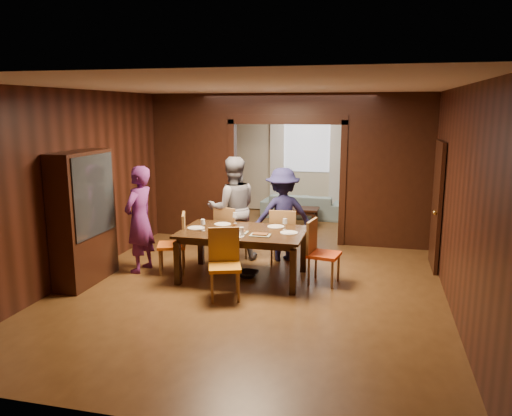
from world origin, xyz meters
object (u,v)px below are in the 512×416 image
(chair_far_l, at_px, (231,233))
(chair_near, at_px, (225,265))
(coffee_table, at_px, (301,217))
(chair_far_r, at_px, (284,236))
(hutch, at_px, (83,218))
(sofa, at_px, (303,206))
(chair_right, at_px, (324,253))
(dining_table, at_px, (243,254))
(person_navy, at_px, (283,214))
(chair_left, at_px, (172,243))
(person_grey, at_px, (233,209))
(person_purple, at_px, (139,219))

(chair_far_l, relative_size, chair_near, 1.00)
(coffee_table, height_order, chair_far_r, chair_far_r)
(chair_far_l, relative_size, hutch, 0.48)
(sofa, distance_m, chair_right, 4.69)
(dining_table, relative_size, coffee_table, 2.39)
(chair_right, height_order, chair_far_l, same)
(coffee_table, bearing_deg, chair_far_l, -104.95)
(sofa, xyz_separation_m, dining_table, (-0.26, -4.62, 0.10))
(person_navy, height_order, chair_left, person_navy)
(person_grey, relative_size, hutch, 0.90)
(chair_right, relative_size, chair_near, 1.00)
(person_purple, distance_m, person_grey, 1.61)
(chair_far_l, xyz_separation_m, chair_far_r, (0.93, -0.01, 0.00))
(dining_table, bearing_deg, person_navy, 69.12)
(hutch, bearing_deg, chair_near, -3.85)
(person_grey, xyz_separation_m, person_navy, (0.85, 0.15, -0.09))
(chair_right, bearing_deg, chair_far_l, 74.36)
(chair_far_r, bearing_deg, dining_table, 56.08)
(person_purple, relative_size, hutch, 0.86)
(person_navy, xyz_separation_m, dining_table, (-0.42, -1.09, -0.43))
(person_purple, distance_m, chair_left, 0.65)
(person_grey, height_order, sofa, person_grey)
(person_navy, height_order, coffee_table, person_navy)
(dining_table, relative_size, hutch, 0.96)
(sofa, bearing_deg, coffee_table, 98.51)
(coffee_table, xyz_separation_m, chair_right, (0.92, -3.72, 0.28))
(person_purple, bearing_deg, chair_near, 72.18)
(coffee_table, height_order, hutch, hutch)
(person_navy, height_order, dining_table, person_navy)
(chair_far_r, bearing_deg, hutch, 25.70)
(chair_left, xyz_separation_m, chair_near, (1.16, -0.87, 0.00))
(sofa, bearing_deg, person_navy, 95.71)
(person_purple, relative_size, sofa, 0.88)
(coffee_table, bearing_deg, person_grey, -105.31)
(coffee_table, bearing_deg, chair_near, -94.45)
(dining_table, xyz_separation_m, coffee_table, (0.34, 3.76, -0.18))
(person_grey, bearing_deg, person_purple, 14.65)
(chair_left, bearing_deg, coffee_table, 138.44)
(person_navy, relative_size, sofa, 0.83)
(person_grey, bearing_deg, chair_right, 128.45)
(sofa, xyz_separation_m, chair_far_l, (-0.69, -3.76, 0.20))
(person_purple, height_order, chair_far_l, person_purple)
(dining_table, height_order, hutch, hutch)
(person_purple, distance_m, chair_far_r, 2.40)
(sofa, height_order, chair_left, chair_left)
(person_grey, xyz_separation_m, sofa, (0.69, 3.68, -0.62))
(coffee_table, height_order, chair_near, chair_near)
(chair_right, height_order, hutch, hutch)
(hutch, bearing_deg, person_purple, 49.40)
(dining_table, xyz_separation_m, chair_right, (1.26, 0.04, 0.10))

